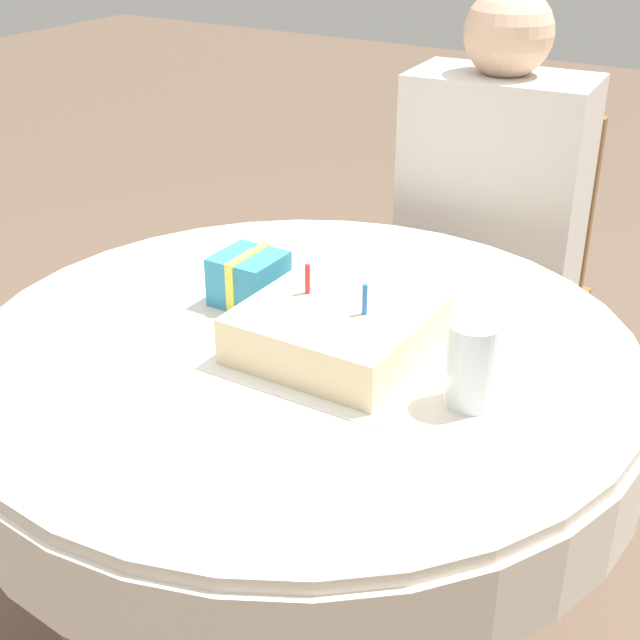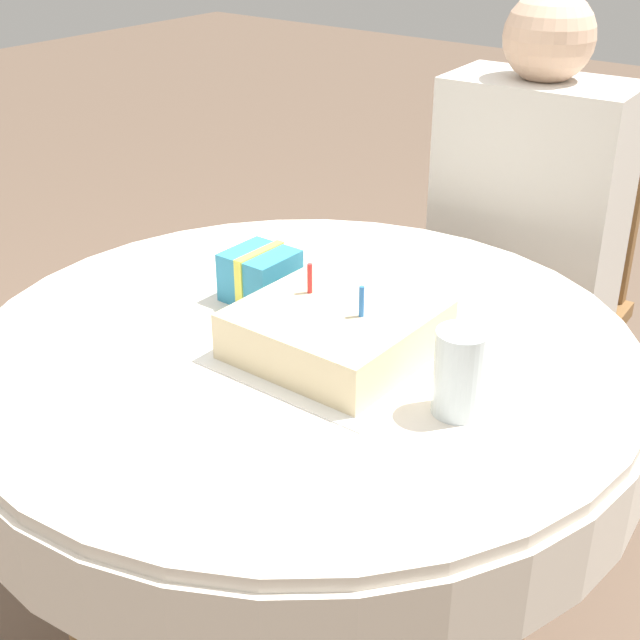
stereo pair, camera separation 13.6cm
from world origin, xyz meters
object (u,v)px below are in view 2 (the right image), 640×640
object	(u,v)px
chair	(530,294)
birthday_cake	(338,328)
gift_box	(260,276)
drinking_glass	(460,372)
person	(525,219)

from	to	relation	value
chair	birthday_cake	world-z (taller)	chair
gift_box	chair	bearing A→B (deg)	78.05
birthday_cake	drinking_glass	size ratio (longest dim) A/B	2.14
chair	person	distance (m)	0.23
birthday_cake	gift_box	size ratio (longest dim) A/B	2.37
person	drinking_glass	distance (m)	0.82
chair	drinking_glass	xyz separation A→B (m)	(0.28, -0.86, 0.30)
birthday_cake	drinking_glass	xyz separation A→B (m)	(0.23, -0.03, 0.02)
chair	drinking_glass	bearing A→B (deg)	-76.00
chair	person	size ratio (longest dim) A/B	0.76
chair	birthday_cake	size ratio (longest dim) A/B	3.38
chair	birthday_cake	bearing A→B (deg)	-90.53
gift_box	person	bearing A→B (deg)	75.98
birthday_cake	gift_box	distance (m)	0.23
birthday_cake	person	bearing A→B (deg)	93.70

